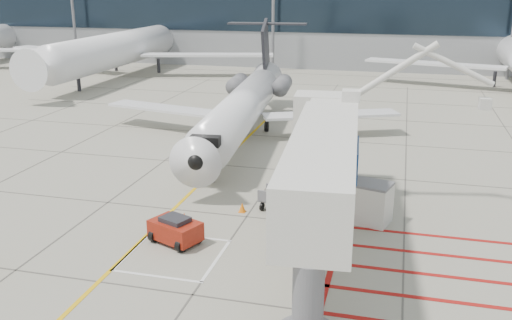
# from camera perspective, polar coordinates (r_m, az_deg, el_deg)

# --- Properties ---
(ground_plane) EXTENTS (260.00, 260.00, 0.00)m
(ground_plane) POSITION_cam_1_polar(r_m,az_deg,el_deg) (26.40, -3.29, -9.01)
(ground_plane) COLOR gray
(ground_plane) RESTS_ON ground
(regional_jet) EXTENTS (27.48, 33.31, 8.17)m
(regional_jet) POSITION_cam_1_polar(r_m,az_deg,el_deg) (40.80, -2.08, 6.64)
(regional_jet) COLOR silver
(regional_jet) RESTS_ON ground_plane
(jet_bridge) EXTENTS (10.20, 19.23, 7.44)m
(jet_bridge) POSITION_cam_1_polar(r_m,az_deg,el_deg) (24.67, 6.68, -1.66)
(jet_bridge) COLOR silver
(jet_bridge) RESTS_ON ground_plane
(pushback_tug) EXTENTS (2.71, 2.24, 1.36)m
(pushback_tug) POSITION_cam_1_polar(r_m,az_deg,el_deg) (27.08, -8.06, -6.86)
(pushback_tug) COLOR maroon
(pushback_tug) RESTS_ON ground_plane
(baggage_cart) EXTENTS (2.13, 1.56, 1.22)m
(baggage_cart) POSITION_cam_1_polar(r_m,az_deg,el_deg) (30.56, 2.27, -3.93)
(baggage_cart) COLOR slate
(baggage_cart) RESTS_ON ground_plane
(ground_power_unit) EXTENTS (2.99, 2.22, 2.11)m
(ground_power_unit) POSITION_cam_1_polar(r_m,az_deg,el_deg) (29.53, 10.71, -4.09)
(ground_power_unit) COLOR beige
(ground_power_unit) RESTS_ON ground_plane
(cone_nose) EXTENTS (0.31, 0.31, 0.44)m
(cone_nose) POSITION_cam_1_polar(r_m,az_deg,el_deg) (29.56, -7.18, -5.64)
(cone_nose) COLOR #FF4F0D
(cone_nose) RESTS_ON ground_plane
(cone_side) EXTENTS (0.38, 0.38, 0.52)m
(cone_side) POSITION_cam_1_polar(r_m,az_deg,el_deg) (30.39, -1.39, -4.75)
(cone_side) COLOR orange
(cone_side) RESTS_ON ground_plane
(terminal_building) EXTENTS (180.00, 28.00, 14.00)m
(terminal_building) POSITION_cam_1_polar(r_m,az_deg,el_deg) (92.62, 16.58, 13.86)
(terminal_building) COLOR gray
(terminal_building) RESTS_ON ground_plane
(terminal_glass_band) EXTENTS (180.00, 0.10, 6.00)m
(terminal_glass_band) POSITION_cam_1_polar(r_m,az_deg,el_deg) (78.55, 16.90, 14.03)
(terminal_glass_band) COLOR black
(terminal_glass_band) RESTS_ON ground_plane
(bg_aircraft_b) EXTENTS (37.59, 41.77, 12.53)m
(bg_aircraft_b) POSITION_cam_1_polar(r_m,az_deg,el_deg) (76.97, -12.75, 12.99)
(bg_aircraft_b) COLOR silver
(bg_aircraft_b) RESTS_ON ground_plane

